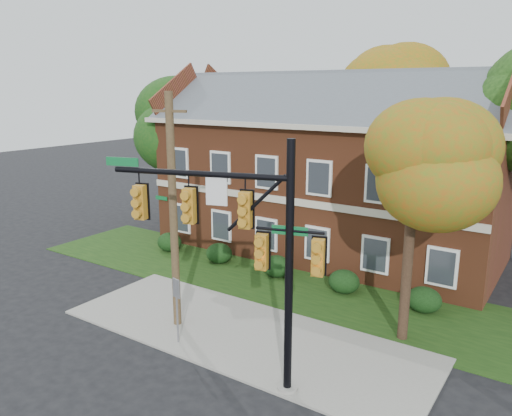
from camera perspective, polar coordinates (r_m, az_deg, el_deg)
The scene contains 15 objects.
ground at distance 18.28m, azimuth -3.49°, elevation -15.48°, with size 120.00×120.00×0.00m, color black.
sidewalk at distance 18.97m, azimuth -1.61°, elevation -14.18°, with size 14.00×5.00×0.08m, color gray.
grass_strip at distance 22.84m, azimuth 5.77°, elevation -9.30°, with size 30.00×6.00×0.04m, color #193811.
apartment_building at distance 27.56m, azimuth 8.21°, elevation 5.32°, with size 18.80×8.80×9.74m.
hedge_far_left at distance 28.23m, azimuth -9.86°, elevation -3.85°, with size 1.40×1.26×1.05m, color black.
hedge_left at distance 26.03m, azimuth -4.23°, elevation -5.18°, with size 1.40×1.26×1.05m, color black.
hedge_center at distance 24.14m, azimuth 2.38°, elevation -6.67°, with size 1.40×1.26×1.05m, color black.
hedge_right at distance 22.64m, azimuth 10.03°, elevation -8.28°, with size 1.40×1.26×1.05m, color black.
hedge_far_right at distance 21.61m, azimuth 18.65°, elevation -9.91°, with size 1.40×1.26×1.05m, color black.
tree_near_right at distance 17.28m, azimuth 18.36°, elevation 5.56°, with size 4.50×4.25×8.58m.
tree_left_rear at distance 31.93m, azimuth -8.74°, elevation 9.46°, with size 5.40×5.10×8.88m.
tree_far_rear at distance 34.09m, azimuth 16.43°, elevation 12.97°, with size 6.84×6.46×11.52m.
traffic_signal at distance 14.30m, azimuth -1.44°, elevation -3.42°, with size 6.55×2.08×7.56m.
utility_pole at distance 18.36m, azimuth -9.44°, elevation -0.56°, with size 1.36×0.37×8.77m.
sign_post at distance 17.87m, azimuth -9.05°, elevation -10.37°, with size 0.36×0.12×2.46m.
Camera 1 is at (9.77, -12.66, 8.86)m, focal length 35.00 mm.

